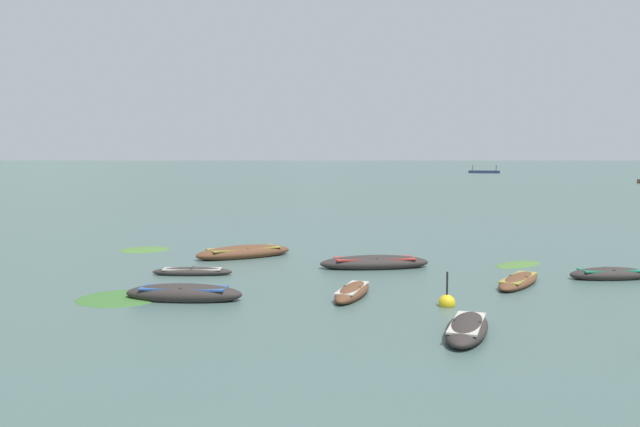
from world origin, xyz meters
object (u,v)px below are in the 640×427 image
Objects in this scene: ferry_0 at (484,172)px; mooring_buoy at (447,302)px; rowboat_7 at (609,274)px; rowboat_6 at (352,292)px; rowboat_3 at (192,272)px; rowboat_1 at (374,263)px; rowboat_0 at (467,329)px; rowboat_5 at (184,294)px; rowboat_2 at (519,281)px; rowboat_8 at (244,252)px.

mooring_buoy is at bearing -100.59° from ferry_0.
rowboat_7 is 8.16m from mooring_buoy.
ferry_0 is (35.08, 171.23, 0.30)m from rowboat_6.
rowboat_3 is 172.72m from ferry_0.
rowboat_6 is (-0.80, -5.56, -0.05)m from rowboat_1.
rowboat_7 is 0.34× the size of ferry_0.
rowboat_1 is at bearing 167.86° from rowboat_7.
rowboat_0 is 0.91× the size of rowboat_5.
rowboat_3 is 0.33× the size of ferry_0.
rowboat_5 reaches higher than rowboat_2.
rowboat_2 is 6.23m from rowboat_6.
rowboat_3 is (-9.09, 7.91, -0.05)m from rowboat_0.
ferry_0 is at bearing 78.42° from rowboat_6.
rowboat_7 is (15.52, 0.21, 0.05)m from rowboat_3.
mooring_buoy is (8.99, -4.68, -0.01)m from rowboat_3.
ferry_0 is at bearing 76.81° from rowboat_5.
rowboat_5 reaches higher than rowboat_1.
rowboat_5 is (0.90, -4.37, 0.08)m from rowboat_3.
rowboat_2 is 171.43m from ferry_0.
mooring_buoy is (7.85, -9.21, -0.09)m from rowboat_8.
rowboat_7 reaches higher than rowboat_6.
rowboat_6 is 10.09m from rowboat_7.
rowboat_2 is at bearing 16.19° from rowboat_5.
rowboat_7 is 15.01m from rowboat_8.
rowboat_1 reaches higher than rowboat_3.
rowboat_8 is at bearing 88.40° from rowboat_5.
rowboat_8 is 0.49× the size of ferry_0.
rowboat_0 is 12.04m from rowboat_3.
rowboat_6 reaches higher than rowboat_3.
rowboat_3 is 0.98× the size of rowboat_7.
rowboat_1 is 5.61m from rowboat_6.
rowboat_8 reaches higher than rowboat_5.
rowboat_6 is at bearing 123.78° from rowboat_0.
rowboat_8 reaches higher than rowboat_1.
rowboat_1 is 1.25× the size of rowboat_5.
rowboat_1 is (-2.15, 9.96, 0.04)m from rowboat_0.
rowboat_5 is at bearing -91.60° from rowboat_8.
rowboat_7 is 2.63× the size of mooring_buoy.
rowboat_6 is 1.03× the size of rowboat_7.
ferry_0 is at bearing 81.28° from rowboat_7.
rowboat_8 reaches higher than rowboat_0.
ferry_0 reaches higher than rowboat_5.
rowboat_3 is at bearing 174.38° from rowboat_2.
rowboat_7 reaches higher than rowboat_3.
ferry_0 is 7.73× the size of mooring_buoy.
rowboat_8 is at bearing 122.59° from rowboat_0.
rowboat_6 is at bearing -158.42° from rowboat_7.
rowboat_2 is 0.39× the size of ferry_0.
rowboat_1 reaches higher than rowboat_2.
ferry_0 reaches higher than rowboat_3.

